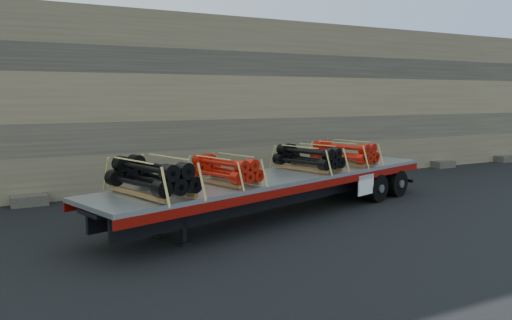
{
  "coord_description": "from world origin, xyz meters",
  "views": [
    {
      "loc": [
        -8.87,
        -13.9,
        3.76
      ],
      "look_at": [
        -1.08,
        1.04,
        1.59
      ],
      "focal_mm": 35.0,
      "sensor_mm": 36.0,
      "label": 1
    }
  ],
  "objects_px": {
    "bundle_rear": "(344,153)",
    "bundle_front": "(152,177)",
    "trailer": "(280,195)",
    "bundle_midfront": "(225,170)",
    "bundle_midrear": "(308,158)"
  },
  "relations": [
    {
      "from": "bundle_midrear",
      "to": "bundle_rear",
      "type": "height_order",
      "value": "bundle_rear"
    },
    {
      "from": "trailer",
      "to": "bundle_rear",
      "type": "bearing_deg",
      "value": 0.0
    },
    {
      "from": "bundle_midrear",
      "to": "bundle_front",
      "type": "bearing_deg",
      "value": 180.0
    },
    {
      "from": "trailer",
      "to": "bundle_front",
      "type": "xyz_separation_m",
      "value": [
        -4.52,
        -1.36,
        1.09
      ]
    },
    {
      "from": "bundle_midfront",
      "to": "bundle_midrear",
      "type": "height_order",
      "value": "bundle_midrear"
    },
    {
      "from": "bundle_rear",
      "to": "bundle_front",
      "type": "bearing_deg",
      "value": 180.0
    },
    {
      "from": "bundle_front",
      "to": "bundle_midrear",
      "type": "relative_size",
      "value": 1.12
    },
    {
      "from": "bundle_midrear",
      "to": "bundle_rear",
      "type": "relative_size",
      "value": 0.99
    },
    {
      "from": "bundle_front",
      "to": "bundle_rear",
      "type": "height_order",
      "value": "bundle_front"
    },
    {
      "from": "bundle_front",
      "to": "bundle_midrear",
      "type": "distance_m",
      "value": 6.09
    },
    {
      "from": "trailer",
      "to": "bundle_front",
      "type": "bearing_deg",
      "value": 180.0
    },
    {
      "from": "bundle_midfront",
      "to": "bundle_midrear",
      "type": "distance_m",
      "value": 3.69
    },
    {
      "from": "bundle_front",
      "to": "bundle_rear",
      "type": "distance_m",
      "value": 8.11
    },
    {
      "from": "bundle_midfront",
      "to": "bundle_rear",
      "type": "bearing_deg",
      "value": 0.0
    },
    {
      "from": "trailer",
      "to": "bundle_rear",
      "type": "relative_size",
      "value": 5.72
    }
  ]
}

